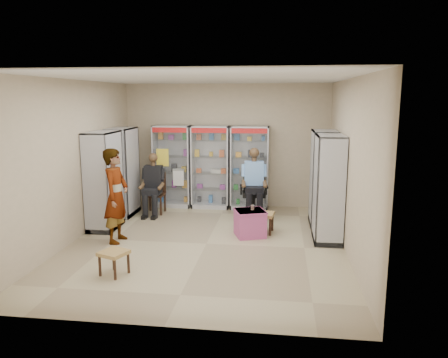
# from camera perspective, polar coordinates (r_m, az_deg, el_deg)

# --- Properties ---
(floor) EXTENTS (6.00, 6.00, 0.00)m
(floor) POSITION_cam_1_polar(r_m,az_deg,el_deg) (8.20, -2.31, -8.44)
(floor) COLOR tan
(floor) RESTS_ON ground
(room_shell) EXTENTS (5.02, 6.02, 3.01)m
(room_shell) POSITION_cam_1_polar(r_m,az_deg,el_deg) (7.78, -2.42, 5.39)
(room_shell) COLOR #C1AD8F
(room_shell) RESTS_ON ground
(cabinet_back_left) EXTENTS (0.90, 0.50, 2.00)m
(cabinet_back_left) POSITION_cam_1_polar(r_m,az_deg,el_deg) (10.82, -6.73, 1.66)
(cabinet_back_left) COLOR #B9BBC1
(cabinet_back_left) RESTS_ON floor
(cabinet_back_mid) EXTENTS (0.90, 0.50, 2.00)m
(cabinet_back_mid) POSITION_cam_1_polar(r_m,az_deg,el_deg) (10.63, -1.75, 1.57)
(cabinet_back_mid) COLOR silver
(cabinet_back_mid) RESTS_ON floor
(cabinet_back_right) EXTENTS (0.90, 0.50, 2.00)m
(cabinet_back_right) POSITION_cam_1_polar(r_m,az_deg,el_deg) (10.52, 3.37, 1.46)
(cabinet_back_right) COLOR #A5A9AD
(cabinet_back_right) RESTS_ON floor
(cabinet_right_far) EXTENTS (0.90, 0.50, 2.00)m
(cabinet_right_far) POSITION_cam_1_polar(r_m,az_deg,el_deg) (9.43, 12.81, 0.13)
(cabinet_right_far) COLOR #BABDC2
(cabinet_right_far) RESTS_ON floor
(cabinet_right_near) EXTENTS (0.90, 0.50, 2.00)m
(cabinet_right_near) POSITION_cam_1_polar(r_m,az_deg,el_deg) (8.35, 13.49, -1.25)
(cabinet_right_near) COLOR #B8B9BF
(cabinet_right_near) RESTS_ON floor
(cabinet_left_far) EXTENTS (0.90, 0.50, 2.00)m
(cabinet_left_far) POSITION_cam_1_polar(r_m,az_deg,el_deg) (10.22, -13.06, 0.92)
(cabinet_left_far) COLOR #A2A4A9
(cabinet_left_far) RESTS_ON floor
(cabinet_left_near) EXTENTS (0.90, 0.50, 2.00)m
(cabinet_left_near) POSITION_cam_1_polar(r_m,az_deg,el_deg) (9.21, -15.42, -0.24)
(cabinet_left_near) COLOR #A0A3A7
(cabinet_left_near) RESTS_ON floor
(wooden_chair) EXTENTS (0.42, 0.42, 0.94)m
(wooden_chair) POSITION_cam_1_polar(r_m,az_deg,el_deg) (10.29, -8.99, -1.87)
(wooden_chair) COLOR black
(wooden_chair) RESTS_ON floor
(seated_customer) EXTENTS (0.44, 0.60, 1.34)m
(seated_customer) POSITION_cam_1_polar(r_m,az_deg,el_deg) (10.20, -9.11, -0.84)
(seated_customer) COLOR black
(seated_customer) RESTS_ON floor
(office_chair) EXTENTS (0.70, 0.70, 1.16)m
(office_chair) POSITION_cam_1_polar(r_m,az_deg,el_deg) (9.88, 3.92, -1.62)
(office_chair) COLOR black
(office_chair) RESTS_ON floor
(seated_shopkeeper) EXTENTS (0.55, 0.72, 1.48)m
(seated_shopkeeper) POSITION_cam_1_polar(r_m,az_deg,el_deg) (9.80, 3.91, -0.78)
(seated_shopkeeper) COLOR #6787CD
(seated_shopkeeper) RESTS_ON floor
(pink_trunk) EXTENTS (0.68, 0.67, 0.52)m
(pink_trunk) POSITION_cam_1_polar(r_m,az_deg,el_deg) (8.57, 3.41, -5.78)
(pink_trunk) COLOR #C74FA7
(pink_trunk) RESTS_ON floor
(tea_glass) EXTENTS (0.07, 0.07, 0.10)m
(tea_glass) POSITION_cam_1_polar(r_m,az_deg,el_deg) (8.52, 3.75, -3.73)
(tea_glass) COLOR #582607
(tea_glass) RESTS_ON pink_trunk
(woven_stool_a) EXTENTS (0.45, 0.45, 0.41)m
(woven_stool_a) POSITION_cam_1_polar(r_m,az_deg,el_deg) (8.82, 5.15, -5.70)
(woven_stool_a) COLOR tan
(woven_stool_a) RESTS_ON floor
(woven_stool_b) EXTENTS (0.49, 0.49, 0.38)m
(woven_stool_b) POSITION_cam_1_polar(r_m,az_deg,el_deg) (6.99, -14.15, -10.57)
(woven_stool_b) COLOR #9C6F42
(woven_stool_b) RESTS_ON floor
(standing_man) EXTENTS (0.46, 0.67, 1.76)m
(standing_man) POSITION_cam_1_polar(r_m,az_deg,el_deg) (8.32, -13.92, -2.14)
(standing_man) COLOR gray
(standing_man) RESTS_ON floor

